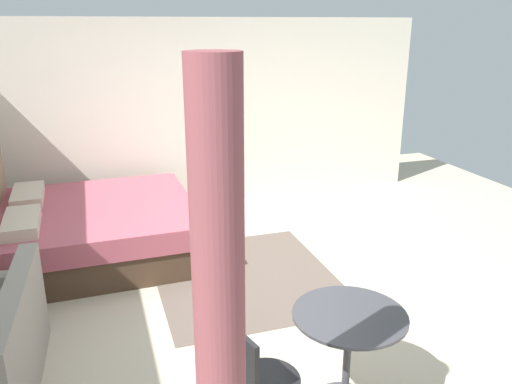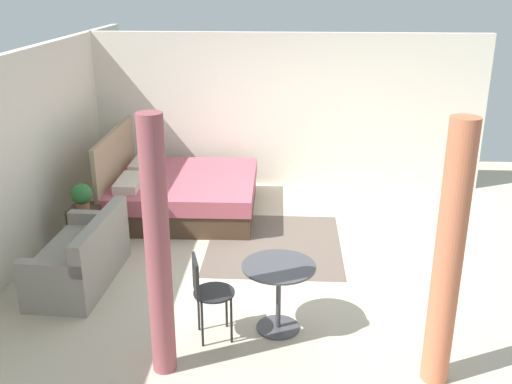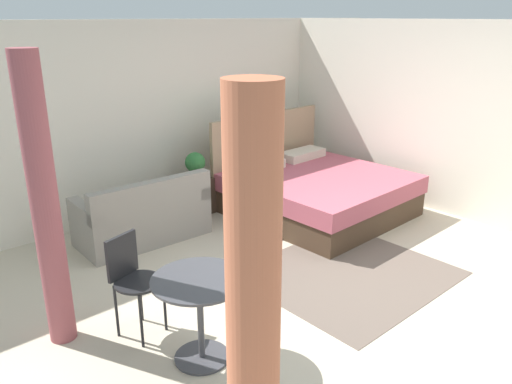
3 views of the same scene
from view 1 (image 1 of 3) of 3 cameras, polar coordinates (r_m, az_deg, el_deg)
name	(u,v)px [view 1 (image 1 of 3)]	position (r m, az deg, el deg)	size (l,w,h in m)	color
ground_plane	(263,287)	(5.09, 0.82, -10.53)	(8.33, 9.35, 0.02)	beige
wall_right	(201,114)	(7.14, -6.14, 8.60)	(0.12, 6.35, 2.51)	silver
area_rug	(245,277)	(5.26, -1.24, -9.36)	(1.96, 1.74, 0.01)	#66564C
bed	(92,228)	(5.92, -17.71, -3.77)	(2.07, 2.12, 1.24)	#473323
balcony_table	(348,342)	(3.47, 10.15, -16.09)	(0.73, 0.73, 0.71)	#3F3F44
cafe_chair_near_window	(255,378)	(3.08, -0.09, -19.87)	(0.49, 0.49, 0.86)	black
curtain_right	(220,341)	(2.24, -4.00, -16.16)	(0.21, 0.21, 2.35)	#994C51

